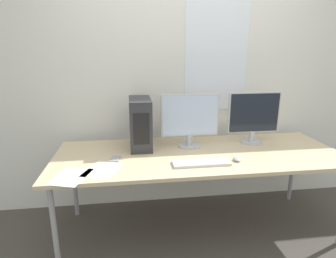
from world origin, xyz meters
TOP-DOWN VIEW (x-y plane):
  - wall_back at (0.00, 1.06)m, footprint 8.00×0.07m
  - desk at (0.00, 0.46)m, footprint 2.43×0.93m
  - pc_tower at (-0.49, 0.69)m, footprint 0.19×0.41m
  - monitor_main at (-0.05, 0.63)m, footprint 0.51×0.20m
  - monitor_right_near at (0.56, 0.66)m, footprint 0.49×0.20m
  - keyboard at (-0.04, 0.21)m, footprint 0.44×0.13m
  - mouse at (0.25, 0.24)m, footprint 0.06×0.08m
  - cell_phone at (-0.71, 0.40)m, footprint 0.09×0.13m
  - paper_sheet_left at (-0.79, 0.21)m, footprint 0.30×0.35m
  - paper_sheet_front at (-1.00, 0.12)m, footprint 0.29×0.35m

SIDE VIEW (x-z plane):
  - desk at x=0.00m, z-range 0.33..1.07m
  - paper_sheet_left at x=-0.79m, z-range 0.74..0.74m
  - paper_sheet_front at x=-1.00m, z-range 0.74..0.74m
  - cell_phone at x=-0.71m, z-range 0.74..0.75m
  - keyboard at x=-0.04m, z-range 0.74..0.77m
  - mouse at x=0.25m, z-range 0.74..0.77m
  - pc_tower at x=-0.49m, z-range 0.74..1.18m
  - monitor_right_near at x=0.56m, z-range 0.76..1.24m
  - monitor_main at x=-0.05m, z-range 0.76..1.24m
  - wall_back at x=0.00m, z-range 0.00..2.70m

